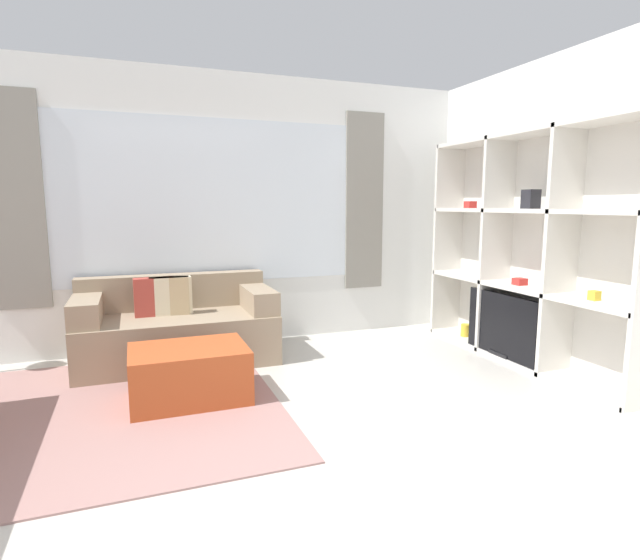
% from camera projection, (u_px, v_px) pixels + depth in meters
% --- Properties ---
extents(ground_plane, '(16.00, 16.00, 0.00)m').
position_uv_depth(ground_plane, '(346.00, 560.00, 2.01)').
color(ground_plane, beige).
extents(wall_back, '(6.64, 0.11, 2.70)m').
position_uv_depth(wall_back, '(210.00, 211.00, 4.95)').
color(wall_back, white).
rests_on(wall_back, ground_plane).
extents(wall_right, '(0.07, 4.57, 2.70)m').
position_uv_depth(wall_right, '(561.00, 213.00, 4.32)').
color(wall_right, white).
rests_on(wall_right, ground_plane).
extents(area_rug, '(2.63, 2.35, 0.01)m').
position_uv_depth(area_rug, '(82.00, 415.00, 3.39)').
color(area_rug, gray).
rests_on(area_rug, ground_plane).
extents(shelving_unit, '(0.37, 2.39, 2.05)m').
position_uv_depth(shelving_unit, '(529.00, 254.00, 4.45)').
color(shelving_unit, silver).
rests_on(shelving_unit, ground_plane).
extents(couch_main, '(1.71, 0.84, 0.78)m').
position_uv_depth(couch_main, '(177.00, 327.00, 4.53)').
color(couch_main, gray).
rests_on(couch_main, ground_plane).
extents(ottoman, '(0.83, 0.61, 0.40)m').
position_uv_depth(ottoman, '(189.00, 374.00, 3.63)').
color(ottoman, '#B74C23').
rests_on(ottoman, ground_plane).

